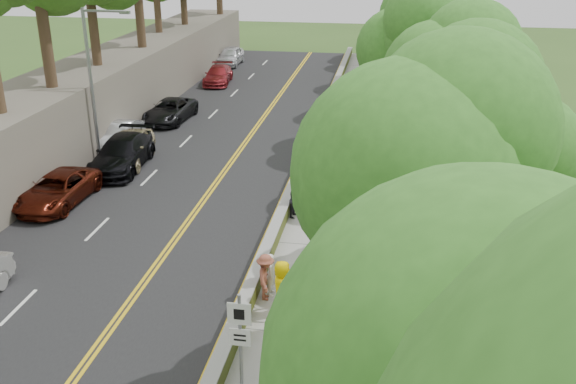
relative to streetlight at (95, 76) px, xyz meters
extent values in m
plane|color=#33511E|center=(10.46, -14.00, -4.64)|extent=(140.00, 140.00, 0.00)
cube|color=black|center=(5.06, 1.00, -4.62)|extent=(11.20, 66.00, 0.04)
cube|color=gray|center=(13.01, 1.00, -4.61)|extent=(4.20, 66.00, 0.05)
cube|color=#AAC428|center=(10.71, 1.00, -4.34)|extent=(0.42, 66.00, 0.60)
cube|color=#595147|center=(-3.04, 1.00, -2.64)|extent=(5.00, 66.00, 4.00)
cube|color=slate|center=(15.11, 1.00, -3.64)|extent=(0.04, 66.00, 2.00)
cylinder|color=gray|center=(-0.24, 0.00, -0.64)|extent=(0.18, 0.18, 8.00)
cylinder|color=gray|center=(0.87, 0.00, 3.21)|extent=(2.30, 0.13, 0.13)
cube|color=gray|center=(1.95, 0.00, 3.16)|extent=(0.50, 0.22, 0.14)
cylinder|color=gray|center=(11.51, -17.00, -3.04)|extent=(0.09, 0.09, 3.10)
cube|color=white|center=(11.51, -17.03, -2.04)|extent=(0.62, 0.04, 0.62)
cube|color=white|center=(11.51, -17.03, -2.74)|extent=(0.56, 0.04, 0.50)
cylinder|color=#F7490E|center=(14.76, 9.67, -4.11)|extent=(0.58, 0.58, 0.95)
cube|color=slate|center=(14.76, -16.45, -4.15)|extent=(1.33, 1.00, 0.88)
imported|color=#4F160B|center=(0.43, -5.78, -3.92)|extent=(2.40, 4.97, 1.36)
imported|color=black|center=(1.46, -0.89, -3.79)|extent=(2.64, 5.74, 1.63)
imported|color=tan|center=(1.46, -0.07, -3.77)|extent=(2.45, 5.05, 1.66)
imported|color=silver|center=(-0.14, 2.42, -3.91)|extent=(1.56, 4.25, 1.39)
imported|color=black|center=(0.99, 7.96, -3.91)|extent=(2.59, 5.12, 1.39)
imported|color=maroon|center=(1.25, 18.90, -3.91)|extent=(2.41, 4.93, 1.38)
imported|color=silver|center=(0.35, 26.53, -3.80)|extent=(1.96, 4.74, 1.61)
imported|color=#F2CC00|center=(11.91, -13.00, -3.64)|extent=(0.85, 1.06, 1.90)
imported|color=white|center=(11.34, -11.85, -3.83)|extent=(0.40, 0.58, 1.52)
imported|color=black|center=(11.21, -5.41, -3.82)|extent=(0.75, 0.87, 1.53)
imported|color=brown|center=(11.21, -12.17, -3.77)|extent=(0.77, 1.14, 1.64)
imported|color=black|center=(13.26, 4.63, -3.80)|extent=(0.94, 0.42, 1.57)
camera|label=1|loc=(14.94, -30.40, 6.96)|focal=40.00mm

